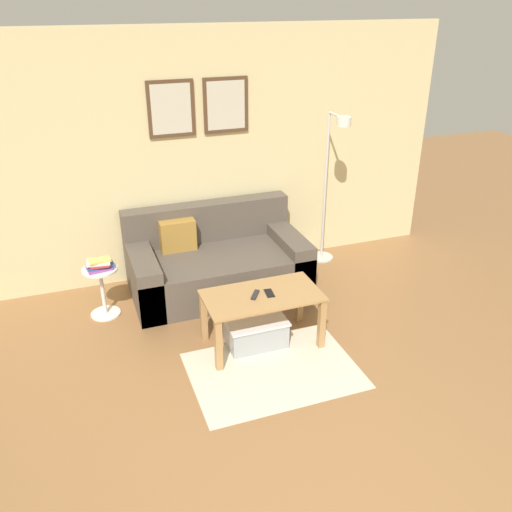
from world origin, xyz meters
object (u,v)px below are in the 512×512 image
object	(u,v)px
cell_phone	(269,293)
coffee_table	(262,304)
floor_lamp	(331,185)
remote_control	(255,295)
side_table	(102,287)
couch	(216,263)
storage_bin	(256,332)
book_stack	(100,264)

from	to	relation	value
cell_phone	coffee_table	bearing A→B (deg)	-177.20
floor_lamp	remote_control	distance (m)	1.85
side_table	remote_control	xyz separation A→B (m)	(1.19, -0.96, 0.21)
floor_lamp	cell_phone	world-z (taller)	floor_lamp
couch	side_table	distance (m)	1.18
coffee_table	floor_lamp	xyz separation A→B (m)	(1.25, 1.23, 0.54)
coffee_table	floor_lamp	world-z (taller)	floor_lamp
couch	remote_control	bearing A→B (deg)	-88.56
couch	storage_bin	size ratio (longest dim) A/B	3.34
storage_bin	remote_control	bearing A→B (deg)	-159.29
couch	cell_phone	size ratio (longest dim) A/B	12.66
cell_phone	storage_bin	bearing A→B (deg)	-176.74
storage_bin	book_stack	world-z (taller)	book_stack
coffee_table	remote_control	bearing A→B (deg)	179.08
floor_lamp	side_table	world-z (taller)	floor_lamp
remote_control	cell_phone	world-z (taller)	remote_control
remote_control	cell_phone	size ratio (longest dim) A/B	1.07
storage_bin	cell_phone	world-z (taller)	cell_phone
couch	floor_lamp	world-z (taller)	floor_lamp
book_stack	remote_control	distance (m)	1.52
storage_bin	book_stack	xyz separation A→B (m)	(-1.19, 0.94, 0.42)
book_stack	cell_phone	bearing A→B (deg)	-35.83
floor_lamp	book_stack	distance (m)	2.55
remote_control	book_stack	bearing A→B (deg)	175.33
book_stack	cell_phone	world-z (taller)	book_stack
couch	side_table	world-z (taller)	couch
couch	book_stack	size ratio (longest dim) A/B	6.88
coffee_table	floor_lamp	size ratio (longest dim) A/B	0.59
storage_bin	remote_control	world-z (taller)	remote_control
couch	remote_control	distance (m)	1.13
side_table	book_stack	size ratio (longest dim) A/B	1.93
floor_lamp	coffee_table	bearing A→B (deg)	-135.45
floor_lamp	side_table	distance (m)	2.60
couch	coffee_table	world-z (taller)	couch
couch	remote_control	size ratio (longest dim) A/B	11.82
couch	floor_lamp	size ratio (longest dim) A/B	1.04
remote_control	couch	bearing A→B (deg)	125.25
coffee_table	remote_control	distance (m)	0.12
coffee_table	storage_bin	world-z (taller)	coffee_table
coffee_table	remote_control	world-z (taller)	remote_control
side_table	couch	bearing A→B (deg)	7.34
book_stack	side_table	bearing A→B (deg)	111.49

